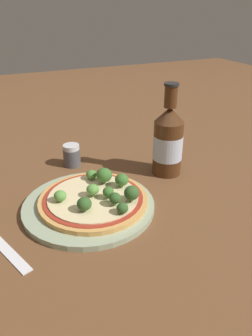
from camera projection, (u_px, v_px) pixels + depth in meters
The scene contains 16 objects.
ground_plane at pixel (94, 207), 0.69m from camera, with size 3.00×3.00×0.00m, color brown.
plate at pixel (88, 205), 0.68m from camera, with size 0.27×0.27×0.01m.
pizza at pixel (93, 200), 0.67m from camera, with size 0.23×0.23×0.01m.
broccoli_floret_0 at pixel (60, 196), 0.65m from camera, with size 0.03×0.03×0.02m.
broccoli_floret_1 at pixel (84, 204), 0.62m from camera, with size 0.03×0.03×0.03m.
broccoli_floret_2 at pixel (108, 192), 0.66m from camera, with size 0.02×0.02×0.03m.
broccoli_floret_3 at pixel (115, 198), 0.64m from camera, with size 0.02×0.02×0.03m.
broccoli_floret_4 at pixel (95, 190), 0.67m from camera, with size 0.03×0.03×0.03m.
broccoli_floret_5 at pixel (104, 175), 0.71m from camera, with size 0.03×0.03×0.04m.
broccoli_floret_6 at pixel (122, 180), 0.70m from camera, with size 0.03×0.03×0.03m.
broccoli_floret_7 at pixel (91, 175), 0.74m from camera, with size 0.02×0.02×0.02m.
broccoli_floret_8 at pixel (122, 208), 0.62m from camera, with size 0.02×0.02×0.02m.
broccoli_floret_9 at pixel (132, 193), 0.65m from camera, with size 0.03×0.03×0.03m.
beer_bottle at pixel (168, 141), 0.79m from camera, with size 0.07×0.07×0.22m.
pepper_shaker at pixel (72, 155), 0.85m from camera, with size 0.04×0.04×0.06m.
fork at pixel (0, 243), 0.58m from camera, with size 0.09×0.19×0.00m.
Camera 1 is at (-0.17, -0.55, 0.39)m, focal length 35.00 mm.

